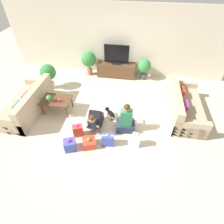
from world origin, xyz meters
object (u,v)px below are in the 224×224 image
Objects in this scene: sofa_right at (183,107)px; dog at (110,112)px; person_kneeling at (95,120)px; tv_console at (116,70)px; potted_plant_back_left at (89,60)px; gift_box_c at (89,143)px; potted_plant_corner_left at (48,73)px; gift_bag_a at (136,140)px; tabletop_plant at (49,98)px; person_sitting at (126,121)px; gift_box_d at (78,130)px; tv at (117,56)px; gift_box_b at (108,140)px; mug at (59,100)px; gift_box_a at (70,145)px; coffee_table at (56,101)px; potted_plant_back_right at (144,67)px; sofa_left at (28,104)px.

sofa_right is 5.51× the size of dog.
sofa_right reaches higher than person_kneeling.
sofa_right is 2.52× the size of person_kneeling.
potted_plant_back_left is at bearing -177.38° from tv_console.
gift_box_c is at bearing -93.12° from tv_console.
potted_plant_corner_left reaches higher than gift_bag_a.
potted_plant_back_left is at bearing 77.18° from tabletop_plant.
potted_plant_back_left is 3.34m from person_sitting.
potted_plant_corner_left is at bearing 131.14° from gift_box_c.
tv is at bearing 79.69° from gift_box_d.
potted_plant_corner_left is at bearing 138.51° from gift_box_b.
potted_plant_back_left is 2.46m from mug.
mug is (-0.73, 1.27, 0.35)m from gift_box_a.
gift_box_d is (0.92, -0.86, -0.23)m from coffee_table.
tv is 2.99m from person_sitting.
tv_console is 3.56× the size of gift_box_c.
tabletop_plant is at bearing -123.26° from tv.
gift_box_b is at bearing -85.39° from tv.
tv is 3.40m from gift_box_d.
tv is 1.15× the size of potted_plant_back_right.
tv is at bearing 0.00° from tv_console.
mug is at bearing 149.41° from gift_box_b.
gift_box_b is 1.85× the size of tabletop_plant.
dog is at bearing -27.08° from potted_plant_corner_left.
potted_plant_corner_left reaches higher than potted_plant_back_right.
gift_box_b is at bearing -47.57° from person_kneeling.
coffee_table is at bearing -18.36° from person_sitting.
gift_bag_a is (-1.35, -1.46, -0.06)m from sofa_right.
gift_bag_a is (1.20, 0.20, 0.10)m from gift_box_c.
gift_box_d is at bearing -81.21° from potted_plant_back_left.
coffee_table is at bearing -122.23° from tv_console.
tv_console is 3.60m from gift_box_c.
mug reaches higher than gift_bag_a.
gift_box_a is 0.90× the size of gift_box_c.
potted_plant_corner_left is 3.43m from gift_box_b.
tv is at bearing 94.61° from gift_box_b.
gift_box_d reaches higher than dog.
person_sitting reaches higher than gift_bag_a.
person_sitting is (0.67, -2.87, -0.53)m from tv.
gift_box_d is at bearing 114.53° from sofa_right.
tabletop_plant reaches higher than coffee_table.
sofa_left reaches higher than potted_plant_back_right.
gift_bag_a is (1.00, -3.39, -0.66)m from tv.
mug is (0.89, -1.27, -0.10)m from potted_plant_corner_left.
sofa_left is at bearing 97.78° from sofa_right.
gift_box_c is at bearing 65.42° from sofa_left.
gift_box_a is (-1.75, -3.71, -0.38)m from potted_plant_back_right.
person_kneeling is at bearing -22.41° from coffee_table.
gift_box_c reaches higher than dog.
potted_plant_corner_left reaches higher than sofa_left.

